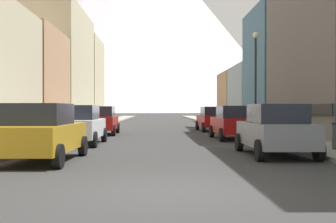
# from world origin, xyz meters

# --- Properties ---
(ground_plane) EXTENTS (400.00, 400.00, 0.00)m
(ground_plane) POSITION_xyz_m (0.00, 0.00, 0.00)
(ground_plane) COLOR #303030
(sidewalk_left) EXTENTS (2.50, 100.00, 0.15)m
(sidewalk_left) POSITION_xyz_m (-6.25, 35.00, 0.07)
(sidewalk_left) COLOR gray
(sidewalk_left) RESTS_ON ground
(sidewalk_right) EXTENTS (2.50, 100.00, 0.15)m
(sidewalk_right) POSITION_xyz_m (6.25, 35.00, 0.07)
(sidewalk_right) COLOR gray
(sidewalk_right) RESTS_ON ground
(storefront_left_2) EXTENTS (8.94, 8.47, 7.42)m
(storefront_left_2) POSITION_xyz_m (-11.82, 23.63, 3.57)
(storefront_left_2) COLOR tan
(storefront_left_2) RESTS_ON ground
(storefront_left_3) EXTENTS (8.35, 13.23, 11.35)m
(storefront_left_3) POSITION_xyz_m (-11.53, 34.80, 5.50)
(storefront_left_3) COLOR beige
(storefront_left_3) RESTS_ON ground
(storefront_left_4) EXTENTS (8.01, 9.46, 10.44)m
(storefront_left_4) POSITION_xyz_m (-11.35, 46.63, 5.05)
(storefront_left_4) COLOR beige
(storefront_left_4) RESTS_ON ground
(storefront_right_2) EXTENTS (8.97, 8.23, 9.81)m
(storefront_right_2) POSITION_xyz_m (11.83, 26.69, 4.74)
(storefront_right_2) COLOR slate
(storefront_right_2) RESTS_ON ground
(storefront_right_3) EXTENTS (9.60, 8.26, 6.01)m
(storefront_right_3) POSITION_xyz_m (12.15, 35.16, 2.89)
(storefront_right_3) COLOR #99A5B2
(storefront_right_3) RESTS_ON ground
(storefront_right_4) EXTENTS (8.10, 8.05, 6.01)m
(storefront_right_4) POSITION_xyz_m (11.40, 43.80, 2.89)
(storefront_right_4) COLOR tan
(storefront_right_4) RESTS_ON ground
(car_left_0) EXTENTS (2.18, 4.45, 1.78)m
(car_left_0) POSITION_xyz_m (-3.80, 4.75, 0.90)
(car_left_0) COLOR #B28419
(car_left_0) RESTS_ON ground
(car_left_1) EXTENTS (2.08, 4.41, 1.78)m
(car_left_1) POSITION_xyz_m (-3.80, 11.08, 0.90)
(car_left_1) COLOR silver
(car_left_1) RESTS_ON ground
(car_left_2) EXTENTS (2.12, 4.43, 1.78)m
(car_left_2) POSITION_xyz_m (-3.80, 18.82, 0.90)
(car_left_2) COLOR #9E1111
(car_left_2) RESTS_ON ground
(car_right_0) EXTENTS (2.07, 4.41, 1.78)m
(car_right_0) POSITION_xyz_m (3.80, 6.25, 0.90)
(car_right_0) COLOR slate
(car_right_0) RESTS_ON ground
(car_right_1) EXTENTS (2.16, 4.44, 1.78)m
(car_right_1) POSITION_xyz_m (3.80, 14.36, 0.90)
(car_right_1) COLOR #9E1111
(car_right_1) RESTS_ON ground
(car_right_2) EXTENTS (2.21, 4.47, 1.78)m
(car_right_2) POSITION_xyz_m (3.80, 22.94, 0.90)
(car_right_2) COLOR #9E1111
(car_right_2) RESTS_ON ground
(potted_plant_2) EXTENTS (0.45, 0.45, 0.75)m
(potted_plant_2) POSITION_xyz_m (-7.00, 14.43, 0.55)
(potted_plant_2) COLOR #4C4C51
(potted_plant_2) RESTS_ON sidewalk_left
(pedestrian_0) EXTENTS (0.36, 0.36, 1.68)m
(pedestrian_0) POSITION_xyz_m (-6.25, 17.81, 0.92)
(pedestrian_0) COLOR #333338
(pedestrian_0) RESTS_ON sidewalk_left
(streetlamp_right) EXTENTS (0.36, 0.36, 5.86)m
(streetlamp_right) POSITION_xyz_m (5.35, 16.05, 3.99)
(streetlamp_right) COLOR black
(streetlamp_right) RESTS_ON sidewalk_right
(mountain_backdrop) EXTENTS (207.10, 207.10, 130.38)m
(mountain_backdrop) POSITION_xyz_m (-23.38, 260.00, 65.19)
(mountain_backdrop) COLOR silver
(mountain_backdrop) RESTS_ON ground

